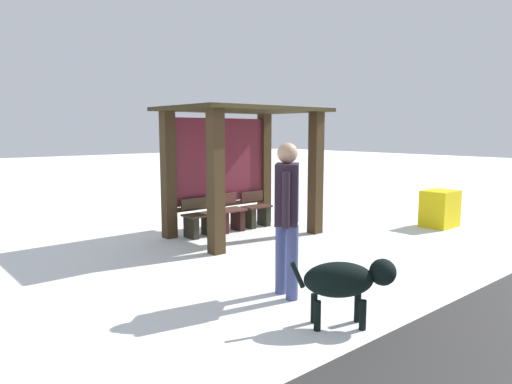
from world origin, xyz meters
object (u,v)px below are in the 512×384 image
(bus_shelter, at_px, (237,149))
(bench_right_inside, at_px, (256,213))
(grit_bin, at_px, (440,209))
(person_walking, at_px, (287,206))
(dog, at_px, (346,280))
(bench_center_inside, at_px, (229,217))
(bench_left_inside, at_px, (200,222))

(bus_shelter, relative_size, bench_right_inside, 3.96)
(grit_bin, bearing_deg, bench_right_inside, 139.56)
(bus_shelter, relative_size, person_walking, 1.55)
(bus_shelter, bearing_deg, dog, -114.08)
(bench_center_inside, distance_m, bench_right_inside, 0.69)
(dog, relative_size, grit_bin, 1.18)
(bus_shelter, bearing_deg, grit_bin, -31.53)
(bench_right_inside, bearing_deg, person_walking, -125.48)
(bench_center_inside, bearing_deg, person_walking, -116.75)
(person_walking, bearing_deg, bench_center_inside, 63.25)
(bench_left_inside, height_order, dog, bench_left_inside)
(person_walking, bearing_deg, bus_shelter, 61.33)
(bench_center_inside, relative_size, bench_right_inside, 1.02)
(person_walking, xyz_separation_m, dog, (-0.14, -1.00, -0.61))
(bench_center_inside, relative_size, person_walking, 0.40)
(bench_left_inside, relative_size, bench_right_inside, 0.99)
(bench_right_inside, relative_size, person_walking, 0.39)
(bench_left_inside, bearing_deg, dog, -104.56)
(bench_center_inside, bearing_deg, bus_shelter, -90.00)
(bench_left_inside, distance_m, grit_bin, 4.90)
(bus_shelter, height_order, dog, bus_shelter)
(person_walking, height_order, dog, person_walking)
(bus_shelter, height_order, bench_center_inside, bus_shelter)
(bench_left_inside, xyz_separation_m, grit_bin, (4.25, -2.44, 0.10))
(bench_right_inside, xyz_separation_m, dog, (-2.51, -4.32, 0.20))
(bus_shelter, relative_size, bench_left_inside, 4.01)
(bus_shelter, xyz_separation_m, bench_left_inside, (-0.69, 0.26, -1.35))
(bench_left_inside, xyz_separation_m, dog, (-1.12, -4.32, 0.20))
(bench_center_inside, xyz_separation_m, dog, (-1.81, -4.32, 0.19))
(dog, bearing_deg, bench_left_inside, 75.44)
(bench_left_inside, bearing_deg, bus_shelter, -20.65)
(bus_shelter, xyz_separation_m, grit_bin, (3.55, -2.18, -1.25))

